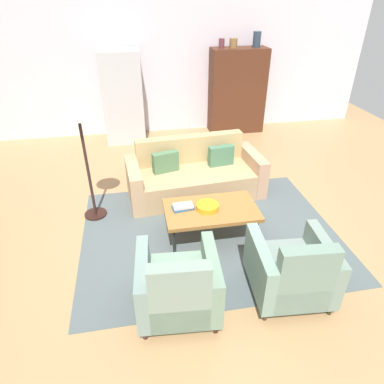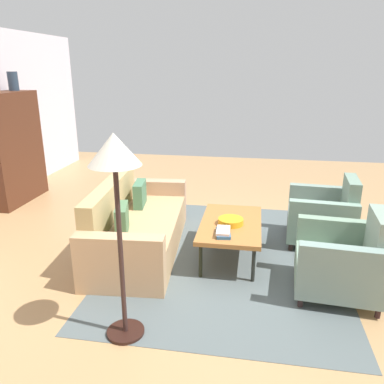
% 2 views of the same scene
% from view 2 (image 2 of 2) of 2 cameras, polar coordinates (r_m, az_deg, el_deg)
% --- Properties ---
extents(ground_plane, '(10.71, 10.71, 0.00)m').
position_cam_2_polar(ground_plane, '(4.71, 3.86, -9.38)').
color(ground_plane, tan).
extents(area_rug, '(3.40, 2.60, 0.01)m').
position_cam_2_polar(area_rug, '(4.70, 5.03, -9.40)').
color(area_rug, '#505C5D').
rests_on(area_rug, ground).
extents(couch, '(2.16, 1.06, 0.86)m').
position_cam_2_polar(couch, '(4.78, -8.63, -5.29)').
color(couch, tan).
rests_on(couch, ground).
extents(coffee_table, '(1.20, 0.70, 0.44)m').
position_cam_2_polar(coffee_table, '(4.53, 5.80, -4.95)').
color(coffee_table, black).
rests_on(coffee_table, ground).
extents(armchair_left, '(0.86, 0.86, 0.88)m').
position_cam_2_polar(armchair_left, '(4.10, 21.84, -9.71)').
color(armchair_left, '#2C2021').
rests_on(armchair_left, ground).
extents(armchair_right, '(0.86, 0.86, 0.88)m').
position_cam_2_polar(armchair_right, '(5.18, 19.26, -3.61)').
color(armchair_right, '#322523').
rests_on(armchair_right, ground).
extents(fruit_bowl, '(0.29, 0.29, 0.07)m').
position_cam_2_polar(fruit_bowl, '(4.45, 5.78, -4.36)').
color(fruit_bowl, orange).
rests_on(fruit_bowl, coffee_table).
extents(book_stack, '(0.30, 0.19, 0.06)m').
position_cam_2_polar(book_stack, '(4.18, 4.67, -5.96)').
color(book_stack, '#2F5C88').
rests_on(book_stack, coffee_table).
extents(cabinet, '(1.20, 0.51, 1.80)m').
position_cam_2_polar(cabinet, '(7.00, -25.56, 5.86)').
color(cabinet, '#4C2718').
rests_on(cabinet, ground).
extents(vase_small, '(0.16, 0.16, 0.30)m').
position_cam_2_polar(vase_small, '(7.17, -25.08, 14.71)').
color(vase_small, '#2A3A4C').
rests_on(vase_small, cabinet).
extents(floor_lamp, '(0.40, 0.40, 1.72)m').
position_cam_2_polar(floor_lamp, '(2.89, -11.34, 3.25)').
color(floor_lamp, black).
rests_on(floor_lamp, ground).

